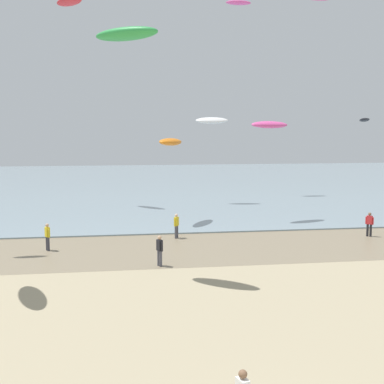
{
  "coord_description": "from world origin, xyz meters",
  "views": [
    {
      "loc": [
        -3.84,
        -9.02,
        7.44
      ],
      "look_at": [
        -0.87,
        11.63,
        4.84
      ],
      "focal_mm": 46.55,
      "sensor_mm": 36.0,
      "label": 1
    }
  ],
  "objects_px": {
    "person_far_down_beach": "(176,225)",
    "kite_aloft_1": "(69,1)",
    "person_left_flank": "(47,236)",
    "kite_aloft_12": "(126,34)",
    "kite_aloft_2": "(365,120)",
    "person_mid_beach": "(160,250)",
    "kite_aloft_5": "(270,125)",
    "person_by_waterline": "(369,224)",
    "kite_aloft_10": "(171,142)",
    "kite_aloft_4": "(212,120)",
    "kite_aloft_13": "(238,3)"
  },
  "relations": [
    {
      "from": "kite_aloft_4",
      "to": "kite_aloft_5",
      "type": "height_order",
      "value": "kite_aloft_4"
    },
    {
      "from": "person_left_flank",
      "to": "kite_aloft_5",
      "type": "relative_size",
      "value": 0.51
    },
    {
      "from": "person_mid_beach",
      "to": "person_by_waterline",
      "type": "relative_size",
      "value": 1.0
    },
    {
      "from": "kite_aloft_4",
      "to": "person_by_waterline",
      "type": "bearing_deg",
      "value": -56.93
    },
    {
      "from": "kite_aloft_4",
      "to": "kite_aloft_10",
      "type": "distance_m",
      "value": 11.47
    },
    {
      "from": "kite_aloft_1",
      "to": "kite_aloft_12",
      "type": "distance_m",
      "value": 26.61
    },
    {
      "from": "kite_aloft_13",
      "to": "person_mid_beach",
      "type": "bearing_deg",
      "value": 69.61
    },
    {
      "from": "person_mid_beach",
      "to": "kite_aloft_1",
      "type": "xyz_separation_m",
      "value": [
        -6.59,
        23.37,
        18.59
      ]
    },
    {
      "from": "person_far_down_beach",
      "to": "kite_aloft_1",
      "type": "distance_m",
      "value": 26.15
    },
    {
      "from": "person_left_flank",
      "to": "kite_aloft_2",
      "type": "bearing_deg",
      "value": 36.36
    },
    {
      "from": "person_by_waterline",
      "to": "kite_aloft_10",
      "type": "distance_m",
      "value": 16.04
    },
    {
      "from": "kite_aloft_2",
      "to": "kite_aloft_10",
      "type": "distance_m",
      "value": 29.51
    },
    {
      "from": "person_by_waterline",
      "to": "person_left_flank",
      "type": "relative_size",
      "value": 1.0
    },
    {
      "from": "person_mid_beach",
      "to": "kite_aloft_13",
      "type": "xyz_separation_m",
      "value": [
        11.26,
        29.48,
        20.58
      ]
    },
    {
      "from": "person_far_down_beach",
      "to": "kite_aloft_12",
      "type": "relative_size",
      "value": 0.48
    },
    {
      "from": "person_mid_beach",
      "to": "kite_aloft_2",
      "type": "height_order",
      "value": "kite_aloft_2"
    },
    {
      "from": "kite_aloft_5",
      "to": "kite_aloft_12",
      "type": "distance_m",
      "value": 18.76
    },
    {
      "from": "kite_aloft_10",
      "to": "kite_aloft_12",
      "type": "distance_m",
      "value": 15.76
    },
    {
      "from": "person_by_waterline",
      "to": "kite_aloft_12",
      "type": "distance_m",
      "value": 21.46
    },
    {
      "from": "person_by_waterline",
      "to": "kite_aloft_10",
      "type": "relative_size",
      "value": 0.48
    },
    {
      "from": "person_mid_beach",
      "to": "person_left_flank",
      "type": "relative_size",
      "value": 1.0
    },
    {
      "from": "person_mid_beach",
      "to": "kite_aloft_4",
      "type": "relative_size",
      "value": 0.53
    },
    {
      "from": "kite_aloft_4",
      "to": "kite_aloft_12",
      "type": "distance_m",
      "value": 26.16
    },
    {
      "from": "kite_aloft_13",
      "to": "kite_aloft_10",
      "type": "bearing_deg",
      "value": 61.49
    },
    {
      "from": "kite_aloft_12",
      "to": "person_by_waterline",
      "type": "bearing_deg",
      "value": 59.95
    },
    {
      "from": "person_left_flank",
      "to": "kite_aloft_12",
      "type": "distance_m",
      "value": 13.67
    },
    {
      "from": "person_mid_beach",
      "to": "person_far_down_beach",
      "type": "xyz_separation_m",
      "value": [
        1.71,
        6.95,
        0.0
      ]
    },
    {
      "from": "kite_aloft_5",
      "to": "kite_aloft_4",
      "type": "bearing_deg",
      "value": -91.29
    },
    {
      "from": "person_left_flank",
      "to": "kite_aloft_1",
      "type": "height_order",
      "value": "kite_aloft_1"
    },
    {
      "from": "kite_aloft_4",
      "to": "person_left_flank",
      "type": "bearing_deg",
      "value": -119.28
    },
    {
      "from": "kite_aloft_4",
      "to": "person_far_down_beach",
      "type": "bearing_deg",
      "value": -101.1
    },
    {
      "from": "kite_aloft_13",
      "to": "kite_aloft_4",
      "type": "bearing_deg",
      "value": 58.73
    },
    {
      "from": "kite_aloft_2",
      "to": "person_left_flank",
      "type": "bearing_deg",
      "value": -5.52
    },
    {
      "from": "kite_aloft_2",
      "to": "kite_aloft_1",
      "type": "bearing_deg",
      "value": -32.43
    },
    {
      "from": "kite_aloft_13",
      "to": "kite_aloft_2",
      "type": "bearing_deg",
      "value": 178.25
    },
    {
      "from": "kite_aloft_1",
      "to": "kite_aloft_10",
      "type": "xyz_separation_m",
      "value": [
        8.5,
        -10.75,
        -13.0
      ]
    },
    {
      "from": "kite_aloft_10",
      "to": "person_far_down_beach",
      "type": "bearing_deg",
      "value": -152.43
    },
    {
      "from": "person_far_down_beach",
      "to": "kite_aloft_13",
      "type": "bearing_deg",
      "value": 67.02
    },
    {
      "from": "person_mid_beach",
      "to": "person_by_waterline",
      "type": "height_order",
      "value": "same"
    },
    {
      "from": "person_mid_beach",
      "to": "kite_aloft_5",
      "type": "distance_m",
      "value": 17.38
    },
    {
      "from": "kite_aloft_10",
      "to": "person_by_waterline",
      "type": "bearing_deg",
      "value": -88.35
    },
    {
      "from": "person_by_waterline",
      "to": "kite_aloft_4",
      "type": "distance_m",
      "value": 20.37
    },
    {
      "from": "kite_aloft_4",
      "to": "kite_aloft_13",
      "type": "xyz_separation_m",
      "value": [
        4.2,
        6.78,
        13.11
      ]
    },
    {
      "from": "person_mid_beach",
      "to": "kite_aloft_5",
      "type": "bearing_deg",
      "value": 51.51
    },
    {
      "from": "person_far_down_beach",
      "to": "kite_aloft_4",
      "type": "xyz_separation_m",
      "value": [
        5.35,
        15.74,
        7.47
      ]
    },
    {
      "from": "kite_aloft_12",
      "to": "kite_aloft_10",
      "type": "bearing_deg",
      "value": 112.59
    },
    {
      "from": "kite_aloft_2",
      "to": "kite_aloft_12",
      "type": "distance_m",
      "value": 41.67
    },
    {
      "from": "person_by_waterline",
      "to": "person_left_flank",
      "type": "height_order",
      "value": "same"
    },
    {
      "from": "kite_aloft_13",
      "to": "kite_aloft_1",
      "type": "bearing_deg",
      "value": 19.39
    },
    {
      "from": "person_mid_beach",
      "to": "kite_aloft_2",
      "type": "bearing_deg",
      "value": 47.51
    }
  ]
}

